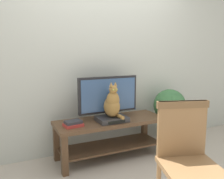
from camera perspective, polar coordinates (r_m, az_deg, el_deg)
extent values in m
plane|color=#ADA393|center=(2.86, 4.63, -19.47)|extent=(12.00, 12.00, 0.00)
cube|color=#B7BCB2|center=(3.34, -3.06, 9.69)|extent=(7.00, 0.12, 2.80)
cube|color=#513823|center=(3.09, -0.40, -7.52)|extent=(1.40, 0.52, 0.04)
cube|color=#513823|center=(2.79, -11.13, -15.11)|extent=(0.07, 0.07, 0.46)
cube|color=#513823|center=(3.32, 11.60, -11.11)|extent=(0.07, 0.07, 0.46)
cube|color=#513823|center=(3.17, -13.01, -12.16)|extent=(0.07, 0.07, 0.46)
cube|color=#513823|center=(3.64, 7.64, -9.15)|extent=(0.07, 0.07, 0.46)
cube|color=#513823|center=(3.20, -0.39, -13.13)|extent=(1.30, 0.44, 0.02)
cube|color=black|center=(3.14, -0.92, -6.55)|extent=(0.29, 0.20, 0.03)
cube|color=black|center=(3.13, -0.92, -5.82)|extent=(0.06, 0.04, 0.05)
cube|color=black|center=(3.07, -0.93, -1.19)|extent=(0.79, 0.05, 0.46)
cube|color=#385684|center=(3.04, -0.71, -1.28)|extent=(0.74, 0.01, 0.41)
sphere|color=#2672F2|center=(3.26, 5.46, -4.52)|extent=(0.01, 0.01, 0.01)
cube|color=#2D2D30|center=(3.01, -0.04, -6.96)|extent=(0.37, 0.28, 0.06)
cube|color=black|center=(2.88, 1.15, -7.67)|extent=(0.22, 0.01, 0.03)
ellipsoid|color=olive|center=(2.97, -0.04, -4.04)|extent=(0.19, 0.24, 0.26)
ellipsoid|color=olive|center=(2.92, 0.20, -2.63)|extent=(0.16, 0.16, 0.23)
sphere|color=olive|center=(2.89, 0.31, -0.06)|extent=(0.10, 0.10, 0.10)
cone|color=olive|center=(2.86, -0.20, 1.22)|extent=(0.05, 0.05, 0.06)
cone|color=olive|center=(2.89, 0.82, 1.29)|extent=(0.05, 0.05, 0.06)
sphere|color=#B2C64C|center=(2.83, 0.34, -0.07)|extent=(0.02, 0.02, 0.02)
sphere|color=#B2C64C|center=(2.85, 1.09, -0.02)|extent=(0.02, 0.02, 0.02)
cylinder|color=olive|center=(2.94, 1.66, -6.28)|extent=(0.06, 0.19, 0.04)
cube|color=olive|center=(2.07, 18.20, -17.33)|extent=(0.56, 0.56, 0.04)
cube|color=olive|center=(2.15, 16.18, -8.84)|extent=(0.41, 0.16, 0.48)
cube|color=brown|center=(2.09, 16.43, -3.39)|extent=(0.44, 0.17, 0.06)
cube|color=#B2332D|center=(2.85, -9.14, -8.26)|extent=(0.23, 0.17, 0.04)
cube|color=#2D2D33|center=(2.84, -9.15, -7.60)|extent=(0.20, 0.16, 0.03)
cylinder|color=#9E6B4C|center=(3.73, 13.19, -10.53)|extent=(0.29, 0.29, 0.25)
cylinder|color=#332319|center=(3.69, 13.26, -8.83)|extent=(0.27, 0.27, 0.02)
cylinder|color=#4C3823|center=(3.67, 13.31, -7.58)|extent=(0.04, 0.04, 0.15)
sphere|color=#386B3D|center=(3.60, 13.46, -3.62)|extent=(0.46, 0.46, 0.46)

